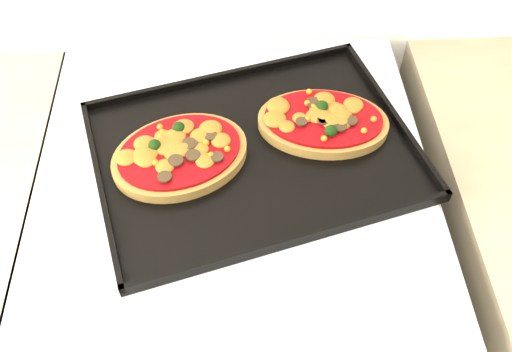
{
  "coord_description": "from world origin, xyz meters",
  "views": [
    {
      "loc": [
        -0.03,
        1.16,
        1.57
      ],
      "look_at": [
        0.0,
        1.68,
        0.92
      ],
      "focal_mm": 40.0,
      "sensor_mm": 36.0,
      "label": 1
    }
  ],
  "objects_px": {
    "baking_tray": "(254,149)",
    "pizza_left": "(180,154)",
    "pizza_right": "(323,121)",
    "stove": "(239,304)"
  },
  "relations": [
    {
      "from": "pizza_left",
      "to": "pizza_right",
      "type": "distance_m",
      "value": 0.23
    },
    {
      "from": "stove",
      "to": "pizza_left",
      "type": "relative_size",
      "value": 4.46
    },
    {
      "from": "stove",
      "to": "baking_tray",
      "type": "height_order",
      "value": "baking_tray"
    },
    {
      "from": "baking_tray",
      "to": "pizza_left",
      "type": "xyz_separation_m",
      "value": [
        -0.11,
        -0.01,
        0.01
      ]
    },
    {
      "from": "stove",
      "to": "pizza_left",
      "type": "distance_m",
      "value": 0.49
    },
    {
      "from": "pizza_left",
      "to": "baking_tray",
      "type": "bearing_deg",
      "value": 7.01
    },
    {
      "from": "stove",
      "to": "pizza_right",
      "type": "distance_m",
      "value": 0.5
    },
    {
      "from": "baking_tray",
      "to": "pizza_right",
      "type": "height_order",
      "value": "pizza_right"
    },
    {
      "from": "pizza_right",
      "to": "stove",
      "type": "bearing_deg",
      "value": -154.54
    },
    {
      "from": "stove",
      "to": "baking_tray",
      "type": "distance_m",
      "value": 0.47
    }
  ]
}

